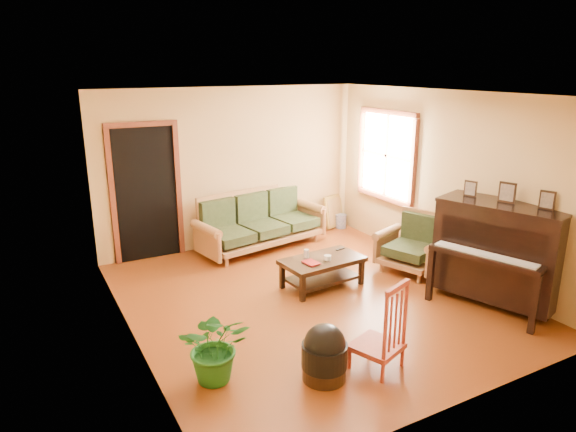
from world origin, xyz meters
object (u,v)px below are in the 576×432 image
armchair (412,243)px  piano (498,254)px  sofa (262,221)px  red_chair (378,325)px  footstool (324,359)px  coffee_table (322,272)px  potted_plant (216,346)px  ceramic_crock (341,221)px

armchair → piano: size_ratio=0.59×
sofa → red_chair: 3.75m
armchair → footstool: 3.06m
piano → coffee_table: bearing=119.7°
piano → footstool: bearing=169.1°
coffee_table → piano: bearing=-41.8°
piano → red_chair: (-2.23, -0.45, -0.18)m
potted_plant → piano: bearing=-1.7°
coffee_table → potted_plant: 2.48m
ceramic_crock → sofa: bearing=-171.0°
armchair → coffee_table: bearing=152.5°
armchair → potted_plant: armchair is taller
red_chair → ceramic_crock: bearing=39.5°
sofa → red_chair: size_ratio=2.30×
armchair → ceramic_crock: (0.30, 2.24, -0.31)m
coffee_table → footstool: size_ratio=2.50×
piano → red_chair: piano is taller
footstool → potted_plant: (-0.91, 0.48, 0.16)m
piano → footstool: size_ratio=3.34×
red_chair → coffee_table: bearing=52.7°
potted_plant → armchair: bearing=18.9°
footstool → potted_plant: potted_plant is taller
piano → potted_plant: 3.72m
piano → ceramic_crock: (0.07, 3.54, -0.53)m
armchair → piano: bearing=-100.1°
coffee_table → armchair: (1.42, -0.18, 0.23)m
sofa → red_chair: (-0.53, -3.71, 0.01)m
red_chair → potted_plant: (-1.48, 0.57, -0.11)m
ceramic_crock → potted_plant: bearing=-137.8°
coffee_table → red_chair: 2.03m
piano → sofa: bearing=99.1°
footstool → ceramic_crock: (2.86, 3.91, -0.08)m
red_chair → sofa: bearing=61.2°
piano → footstool: (-2.79, -0.37, -0.44)m
coffee_table → piano: size_ratio=0.75×
sofa → footstool: 3.80m
piano → ceramic_crock: piano is taller
sofa → ceramic_crock: (1.77, 0.28, -0.34)m
ceramic_crock → potted_plant: 5.10m
footstool → potted_plant: 1.05m
sofa → armchair: size_ratio=2.50×
sofa → armchair: sofa is taller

